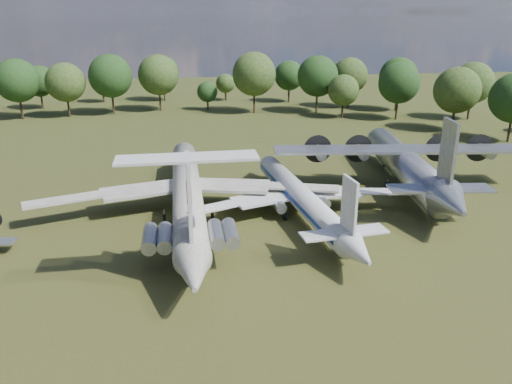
{
  "coord_description": "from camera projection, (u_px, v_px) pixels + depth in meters",
  "views": [
    {
      "loc": [
        3.89,
        -56.47,
        24.94
      ],
      "look_at": [
        11.84,
        -2.02,
        5.0
      ],
      "focal_mm": 35.0,
      "sensor_mm": 36.0,
      "label": 1
    }
  ],
  "objects": [
    {
      "name": "ground",
      "position": [
        157.0,
        230.0,
        60.51
      ],
      "size": [
        300.0,
        300.0,
        0.0
      ],
      "primitive_type": "plane",
      "color": "#1F3612",
      "rests_on": "ground"
    },
    {
      "name": "il62_airliner",
      "position": [
        187.0,
        197.0,
        63.85
      ],
      "size": [
        40.43,
        52.27,
        5.09
      ],
      "primitive_type": null,
      "rotation": [
        0.0,
        0.0,
        0.01
      ],
      "color": "silver",
      "rests_on": "ground"
    },
    {
      "name": "tu104_jet",
      "position": [
        301.0,
        201.0,
        64.04
      ],
      "size": [
        34.77,
        43.71,
        4.06
      ],
      "primitive_type": null,
      "rotation": [
        0.0,
        0.0,
        0.11
      ],
      "color": "silver",
      "rests_on": "ground"
    },
    {
      "name": "an12_transport",
      "position": [
        405.0,
        169.0,
        74.33
      ],
      "size": [
        43.93,
        47.93,
        5.73
      ],
      "primitive_type": null,
      "rotation": [
        0.0,
        0.0,
        -0.12
      ],
      "color": "#A3A5AB",
      "rests_on": "ground"
    },
    {
      "name": "person_on_il62",
      "position": [
        190.0,
        215.0,
        49.47
      ],
      "size": [
        0.72,
        0.59,
        1.69
      ],
      "primitive_type": "imported",
      "rotation": [
        0.0,
        0.0,
        3.49
      ],
      "color": "#96734C",
      "rests_on": "il62_airliner"
    }
  ]
}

